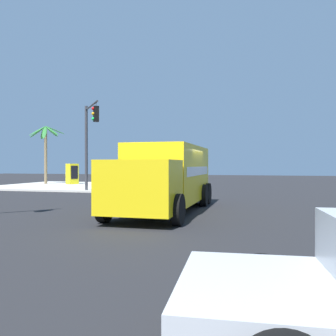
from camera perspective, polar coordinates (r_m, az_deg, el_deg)
ground_plane at (r=15.03m, az=1.19°, el=-6.71°), size 100.00×100.00×0.00m
sidewalk_corner_far at (r=31.52m, az=-15.94°, el=-2.80°), size 11.06×11.06×0.14m
delivery_truck at (r=14.28m, az=-0.31°, el=-1.38°), size 7.87×2.77×2.69m
traffic_light_secondary at (r=23.87m, az=-12.68°, el=5.43°), size 2.96×2.37×5.82m
vending_machine_red at (r=32.88m, az=-15.32°, el=-0.93°), size 1.15×1.10×1.85m
palm_tree_far at (r=34.04m, az=-19.25°, el=3.84°), size 3.16×3.19×5.32m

